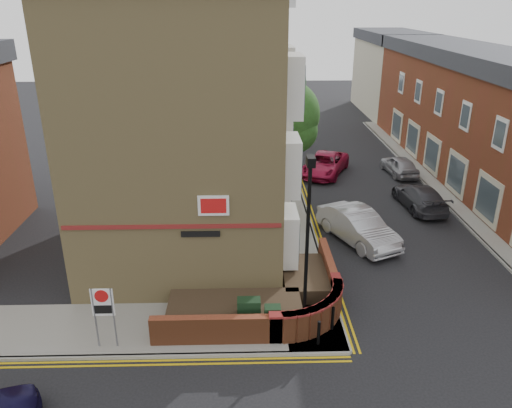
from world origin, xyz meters
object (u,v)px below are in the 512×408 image
object	(u,v)px
zone_sign	(103,307)
silver_car_near	(358,226)
lamppost	(307,247)
utility_cabinet_large	(249,314)

from	to	relation	value
zone_sign	silver_car_near	size ratio (longest dim) A/B	0.46
lamppost	utility_cabinet_large	xyz separation A→B (m)	(-1.90, 0.10, -2.62)
zone_sign	silver_car_near	world-z (taller)	zone_sign
lamppost	silver_car_near	world-z (taller)	lamppost
silver_car_near	utility_cabinet_large	bearing A→B (deg)	-151.79
utility_cabinet_large	silver_car_near	world-z (taller)	silver_car_near
zone_sign	silver_car_near	bearing A→B (deg)	37.75
silver_car_near	zone_sign	bearing A→B (deg)	-166.67
zone_sign	silver_car_near	distance (m)	12.68
lamppost	zone_sign	size ratio (longest dim) A/B	2.86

